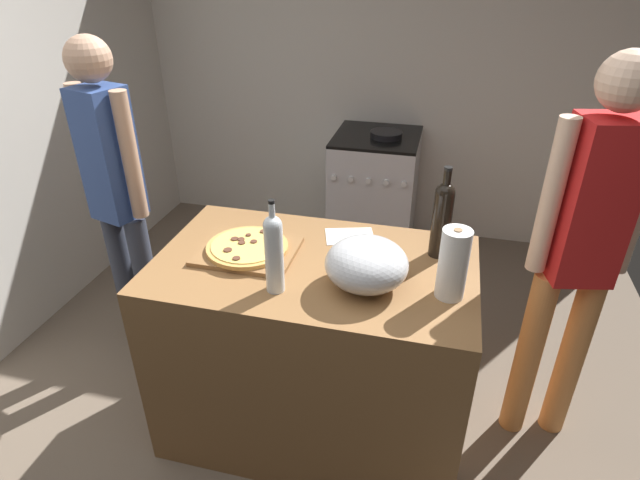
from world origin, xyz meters
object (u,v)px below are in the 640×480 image
stove (374,193)px  person_in_stripes (116,190)px  mixing_bowl (367,264)px  wine_bottle_amber (442,216)px  wine_bottle_dark (274,251)px  person_in_red (582,243)px  paper_towel_roll (453,264)px  pizza (247,247)px

stove → person_in_stripes: person_in_stripes is taller
mixing_bowl → wine_bottle_amber: (0.25, 0.30, 0.08)m
stove → wine_bottle_amber: bearing=-72.7°
wine_bottle_dark → person_in_red: 1.20m
mixing_bowl → paper_towel_roll: 0.31m
stove → person_in_stripes: 1.88m
paper_towel_roll → person_in_red: size_ratio=0.16×
mixing_bowl → wine_bottle_dark: wine_bottle_dark is taller
mixing_bowl → wine_bottle_amber: bearing=49.7°
wine_bottle_amber → person_in_red: 0.55m
pizza → person_in_red: bearing=9.5°
wine_bottle_dark → wine_bottle_amber: wine_bottle_amber is taller
mixing_bowl → stove: bearing=97.2°
paper_towel_roll → wine_bottle_dark: size_ratio=0.75×
wine_bottle_amber → person_in_stripes: size_ratio=0.23×
paper_towel_roll → person_in_stripes: bearing=166.4°
person_in_red → mixing_bowl: bearing=-157.1°
person_in_stripes → paper_towel_roll: bearing=-13.6°
person_in_stripes → person_in_red: (2.10, -0.07, 0.03)m
stove → wine_bottle_dark: bearing=-92.5°
mixing_bowl → person_in_stripes: bearing=162.9°
mixing_bowl → stove: mixing_bowl is taller
pizza → mixing_bowl: (0.52, -0.11, 0.06)m
paper_towel_roll → wine_bottle_amber: 0.29m
paper_towel_roll → person_in_red: bearing=33.6°
pizza → paper_towel_roll: size_ratio=1.24×
wine_bottle_dark → person_in_red: (1.11, 0.44, -0.06)m
paper_towel_roll → person_in_stripes: (-1.62, 0.39, -0.06)m
person_in_red → stove: bearing=124.1°
pizza → wine_bottle_dark: wine_bottle_dark is taller
wine_bottle_amber → person_in_red: (0.54, 0.04, -0.07)m
pizza → wine_bottle_dark: size_ratio=0.92×
paper_towel_roll → wine_bottle_dark: wine_bottle_dark is taller
pizza → person_in_red: 1.33m
pizza → paper_towel_roll: (0.82, -0.10, 0.10)m
pizza → stove: size_ratio=0.37×
wine_bottle_dark → person_in_red: bearing=21.7°
wine_bottle_dark → pizza: bearing=131.6°
paper_towel_roll → wine_bottle_amber: size_ratio=0.71×
wine_bottle_amber → person_in_stripes: person_in_stripes is taller
wine_bottle_amber → person_in_stripes: bearing=176.1°
paper_towel_roll → wine_bottle_dark: 0.64m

